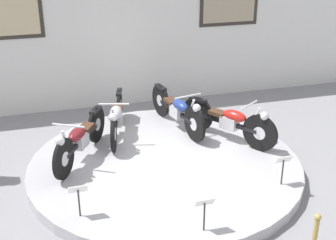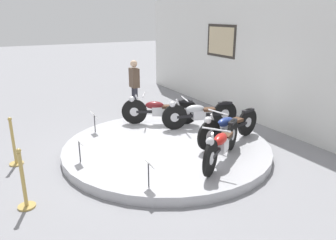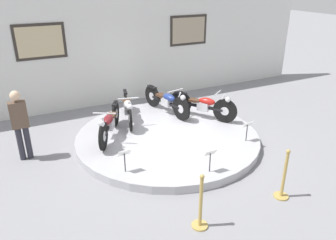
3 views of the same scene
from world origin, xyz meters
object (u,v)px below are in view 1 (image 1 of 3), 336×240
info_placard_front_centre (205,207)px  motorcycle_maroon (80,138)px  motorcycle_silver (116,116)px  info_placard_front_right (283,163)px  motorcycle_blue (178,109)px  info_placard_front_left (78,193)px  motorcycle_red (229,120)px

info_placard_front_centre → motorcycle_maroon: bearing=119.1°
motorcycle_silver → info_placard_front_right: (2.15, -2.43, -0.02)m
motorcycle_blue → info_placard_front_centre: 3.25m
motorcycle_maroon → info_placard_front_right: bearing=-29.9°
motorcycle_maroon → motorcycle_blue: size_ratio=0.90×
info_placard_front_left → info_placard_front_right: same height
motorcycle_maroon → info_placard_front_left: size_ratio=3.48×
motorcycle_blue → info_placard_front_centre: motorcycle_blue is taller
motorcycle_red → info_placard_front_centre: (-1.35, -2.43, -0.03)m
motorcycle_maroon → info_placard_front_centre: motorcycle_maroon is taller
motorcycle_maroon → info_placard_front_left: motorcycle_maroon is taller
motorcycle_silver → info_placard_front_left: bearing=-111.4°
motorcycle_maroon → motorcycle_silver: (0.75, 0.77, -0.01)m
motorcycle_red → info_placard_front_left: motorcycle_red is taller
motorcycle_silver → motorcycle_maroon: bearing=-134.5°
motorcycle_silver → motorcycle_blue: 1.19m
motorcycle_silver → info_placard_front_right: bearing=-48.6°
motorcycle_red → info_placard_front_centre: motorcycle_red is taller
motorcycle_silver → info_placard_front_centre: size_ratio=3.81×
motorcycle_red → info_placard_front_left: size_ratio=3.32×
motorcycle_red → info_placard_front_right: bearing=-83.3°
motorcycle_maroon → info_placard_front_centre: bearing=-60.9°
motorcycle_silver → info_placard_front_centre: 3.25m
info_placard_front_left → info_placard_front_centre: same height
motorcycle_maroon → info_placard_front_centre: size_ratio=3.48×
motorcycle_blue → info_placard_front_left: bearing=-131.4°
motorcycle_red → info_placard_front_left: (-2.90, -1.67, -0.03)m
motorcycle_blue → motorcycle_maroon: bearing=-158.5°
motorcycle_silver → motorcycle_blue: motorcycle_blue is taller
motorcycle_maroon → motorcycle_blue: same height
motorcycle_maroon → motorcycle_red: size_ratio=1.05×
motorcycle_red → info_placard_front_left: 3.35m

